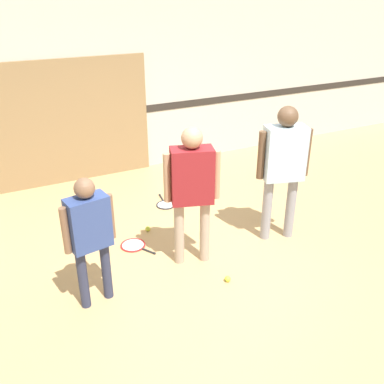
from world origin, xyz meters
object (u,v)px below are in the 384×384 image
at_px(tennis_ball_near_instructor, 228,279).
at_px(person_student_right, 284,160).
at_px(racket_spare_on_floor, 134,245).
at_px(person_instructor, 192,183).
at_px(person_student_left, 89,229).
at_px(tennis_ball_by_spare_racket, 148,229).
at_px(racket_second_spare, 165,204).

bearing_deg(tennis_ball_near_instructor, person_student_right, 26.55).
xyz_separation_m(person_student_right, racket_spare_on_floor, (-1.70, 0.60, -1.03)).
relative_size(person_instructor, person_student_right, 0.95).
distance_m(person_student_left, tennis_ball_by_spare_racket, 1.63).
relative_size(person_instructor, tennis_ball_near_instructor, 24.26).
distance_m(person_instructor, tennis_ball_near_instructor, 1.11).
distance_m(person_student_left, racket_second_spare, 2.33).
height_order(person_student_left, tennis_ball_by_spare_racket, person_student_left).
relative_size(person_student_left, tennis_ball_by_spare_racket, 20.55).
bearing_deg(tennis_ball_near_instructor, person_student_left, 166.29).
xyz_separation_m(person_student_left, tennis_ball_near_instructor, (1.34, -0.33, -0.81)).
height_order(person_instructor, tennis_ball_near_instructor, person_instructor).
bearing_deg(racket_spare_on_floor, tennis_ball_by_spare_racket, 101.81).
distance_m(racket_second_spare, tennis_ball_near_instructor, 1.95).
bearing_deg(racket_spare_on_floor, person_student_left, -70.47).
bearing_deg(person_instructor, racket_spare_on_floor, 148.25).
xyz_separation_m(racket_spare_on_floor, tennis_ball_near_instructor, (0.67, -1.12, 0.02)).
bearing_deg(person_student_left, person_student_right, -5.03).
bearing_deg(person_instructor, tennis_ball_near_instructor, -55.37).
relative_size(person_student_right, tennis_ball_near_instructor, 25.51).
bearing_deg(person_student_right, racket_second_spare, -40.61).
height_order(person_student_left, person_student_right, person_student_right).
bearing_deg(racket_spare_on_floor, racket_second_spare, 106.56).
bearing_deg(racket_second_spare, tennis_ball_near_instructor, -175.54).
relative_size(person_instructor, tennis_ball_by_spare_racket, 24.26).
height_order(racket_second_spare, tennis_ball_by_spare_racket, tennis_ball_by_spare_racket).
xyz_separation_m(person_instructor, person_student_right, (1.19, -0.01, 0.05)).
bearing_deg(person_student_left, tennis_ball_by_spare_racket, 37.97).
relative_size(racket_spare_on_floor, racket_second_spare, 1.00).
distance_m(person_instructor, person_student_right, 1.19).
height_order(racket_spare_on_floor, racket_second_spare, same).
bearing_deg(racket_spare_on_floor, person_student_right, 40.39).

